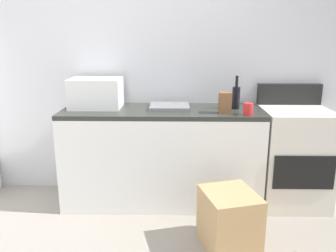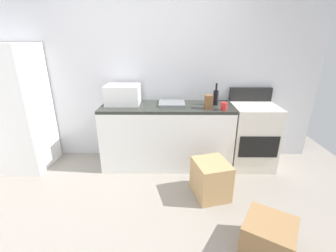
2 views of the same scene
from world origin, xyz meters
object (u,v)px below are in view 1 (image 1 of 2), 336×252
coffee_mug (248,109)px  cardboard_box_large (229,220)px  wine_bottle (236,97)px  knife_block (225,103)px  stove_oven (293,155)px  microwave (96,93)px

coffee_mug → cardboard_box_large: coffee_mug is taller
wine_bottle → cardboard_box_large: wine_bottle is taller
wine_bottle → knife_block: wine_bottle is taller
coffee_mug → stove_oven: bearing=24.2°
cardboard_box_large → knife_block: bearing=88.1°
stove_oven → wine_bottle: 0.77m
coffee_mug → cardboard_box_large: (-0.21, -0.54, -0.73)m
stove_oven → knife_block: bearing=-167.2°
coffee_mug → knife_block: size_ratio=0.56×
stove_oven → microwave: size_ratio=2.39×
stove_oven → cardboard_box_large: 1.05m
wine_bottle → stove_oven: bearing=-3.3°
microwave → wine_bottle: size_ratio=1.53×
wine_bottle → coffee_mug: bearing=-75.9°
stove_oven → microwave: (-1.83, 0.06, 0.57)m
cardboard_box_large → microwave: bearing=144.3°
stove_oven → cardboard_box_large: bearing=-132.6°
wine_bottle → knife_block: 0.22m
wine_bottle → cardboard_box_large: (-0.15, -0.79, -0.79)m
microwave → coffee_mug: size_ratio=4.60×
wine_bottle → cardboard_box_large: size_ratio=0.68×
microwave → coffee_mug: microwave is taller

